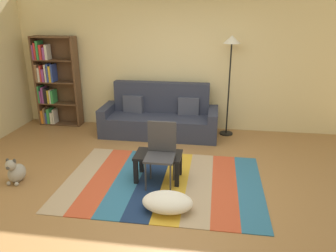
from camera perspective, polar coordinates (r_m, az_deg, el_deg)
ground_plane at (r=4.70m, az=-1.37°, el=-10.36°), size 14.00×14.00×0.00m
back_wall at (r=6.67m, az=2.34°, el=11.01°), size 6.80×0.10×2.70m
rug at (r=4.78m, az=-0.90°, el=-9.72°), size 2.81×2.01×0.01m
couch at (r=6.45m, az=-1.46°, el=1.44°), size 2.26×0.80×1.00m
bookshelf at (r=7.31m, az=-19.48°, el=7.23°), size 0.90×0.28×1.85m
coffee_table at (r=4.72m, az=-1.70°, el=-5.81°), size 0.67×0.43×0.39m
pouf at (r=4.12m, az=-0.09°, el=-13.12°), size 0.63×0.43×0.22m
dog at (r=5.20m, az=-24.98°, el=-7.23°), size 0.22×0.35×0.40m
standing_lamp at (r=6.27m, az=10.93°, el=12.35°), size 0.32×0.32×1.91m
tv_remote at (r=4.65m, az=-1.32°, el=-4.95°), size 0.08×0.16×0.02m
folding_chair at (r=4.53m, az=-1.24°, el=-3.96°), size 0.40×0.40×0.90m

